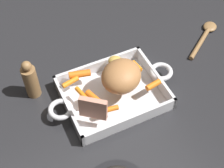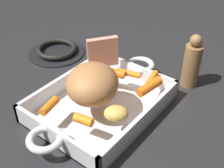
% 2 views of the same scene
% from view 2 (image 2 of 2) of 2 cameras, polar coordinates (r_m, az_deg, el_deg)
% --- Properties ---
extents(ground_plane, '(2.14, 2.14, 0.00)m').
position_cam_2_polar(ground_plane, '(0.72, -2.15, -4.77)').
color(ground_plane, '#232326').
extents(roasting_dish, '(0.42, 0.25, 0.05)m').
position_cam_2_polar(roasting_dish, '(0.71, -2.18, -3.71)').
color(roasting_dish, silver).
rests_on(roasting_dish, ground_plane).
extents(pork_roast, '(0.17, 0.17, 0.08)m').
position_cam_2_polar(pork_roast, '(0.65, -4.11, 0.22)').
color(pork_roast, '#AA7141').
rests_on(pork_roast, roasting_dish).
extents(roast_slice_thick, '(0.07, 0.06, 0.08)m').
position_cam_2_polar(roast_slice_thick, '(0.77, -1.79, 6.18)').
color(roast_slice_thick, tan).
rests_on(roast_slice_thick, roasting_dish).
extents(baby_carrot_short, '(0.03, 0.04, 0.02)m').
position_cam_2_polar(baby_carrot_short, '(0.61, -5.54, -6.93)').
color(baby_carrot_short, orange).
rests_on(baby_carrot_short, roasting_dish).
extents(baby_carrot_center_right, '(0.05, 0.03, 0.02)m').
position_cam_2_polar(baby_carrot_center_right, '(0.65, -12.02, -4.15)').
color(baby_carrot_center_right, orange).
rests_on(baby_carrot_center_right, roasting_dish).
extents(baby_carrot_northwest, '(0.05, 0.02, 0.02)m').
position_cam_2_polar(baby_carrot_northwest, '(0.75, -4.46, 2.53)').
color(baby_carrot_northwest, orange).
rests_on(baby_carrot_northwest, roasting_dish).
extents(baby_carrot_long, '(0.03, 0.07, 0.01)m').
position_cam_2_polar(baby_carrot_long, '(0.74, 3.17, 2.11)').
color(baby_carrot_long, orange).
rests_on(baby_carrot_long, roasting_dish).
extents(baby_carrot_southwest, '(0.06, 0.03, 0.02)m').
position_cam_2_polar(baby_carrot_southwest, '(0.73, 7.80, 1.10)').
color(baby_carrot_southwest, orange).
rests_on(baby_carrot_southwest, roasting_dish).
extents(baby_carrot_northeast, '(0.04, 0.07, 0.02)m').
position_cam_2_polar(baby_carrot_northeast, '(0.74, 0.00, 2.28)').
color(baby_carrot_northeast, orange).
rests_on(baby_carrot_northeast, roasting_dish).
extents(baby_carrot_center_left, '(0.07, 0.04, 0.03)m').
position_cam_2_polar(baby_carrot_center_left, '(0.69, 7.28, -0.53)').
color(baby_carrot_center_left, orange).
rests_on(baby_carrot_center_left, roasting_dish).
extents(potato_corner, '(0.07, 0.07, 0.03)m').
position_cam_2_polar(potato_corner, '(0.61, 0.82, -5.70)').
color(potato_corner, gold).
rests_on(potato_corner, roasting_dish).
extents(stove_burner_rear, '(0.17, 0.17, 0.02)m').
position_cam_2_polar(stove_burner_rear, '(0.95, -10.69, 6.38)').
color(stove_burner_rear, black).
rests_on(stove_burner_rear, ground_plane).
extents(pepper_mill, '(0.04, 0.04, 0.15)m').
position_cam_2_polar(pepper_mill, '(0.79, 15.21, 3.92)').
color(pepper_mill, olive).
rests_on(pepper_mill, ground_plane).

